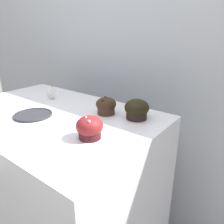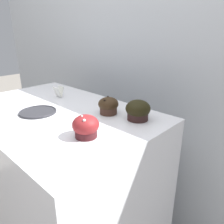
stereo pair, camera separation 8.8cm
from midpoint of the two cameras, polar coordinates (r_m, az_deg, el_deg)
name	(u,v)px [view 1 (the left image)]	position (r m, az deg, el deg)	size (l,w,h in m)	color
wall_back	(124,95)	(1.47, 1.36, 4.42)	(3.20, 0.10, 1.80)	#B2B7BC
display_counter	(59,195)	(1.30, -15.72, -20.24)	(1.00, 0.64, 0.96)	silver
muffin_front_center	(106,106)	(0.98, -4.16, 1.59)	(0.09, 0.09, 0.08)	#42291F
muffin_back_left	(90,128)	(0.76, -9.18, -4.15)	(0.10, 0.10, 0.08)	#471A1D
muffin_back_right	(137,109)	(0.92, 3.77, 0.64)	(0.10, 0.10, 0.09)	black
serving_plate	(33,115)	(1.04, -22.26, -0.70)	(0.17, 0.17, 0.01)	#2D2D33
price_card	(51,93)	(1.25, -17.70, 4.64)	(0.05, 0.04, 0.06)	white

